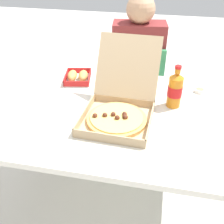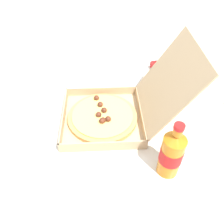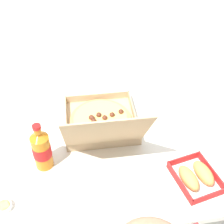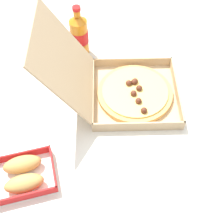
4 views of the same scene
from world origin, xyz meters
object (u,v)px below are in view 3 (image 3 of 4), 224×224
Objects in this scene: bread_side_box at (196,176)px; paper_menu at (180,86)px; pizza_box_open at (102,122)px; cola_bottle at (42,149)px; dipping_sauce_cup at (4,206)px.

bread_side_box is 0.60m from paper_menu.
pizza_box_open is at bearing 15.16° from paper_menu.
pizza_box_open is 0.31m from cola_bottle.
bread_side_box is at bearing 132.89° from pizza_box_open.
bread_side_box is at bearing 63.51° from paper_menu.
dipping_sauce_cup is (0.86, 0.58, 0.01)m from paper_menu.
pizza_box_open reaches higher than dipping_sauce_cup.
cola_bottle is at bearing 16.65° from paper_menu.
dipping_sauce_cup is at bearing 39.72° from pizza_box_open.
cola_bottle is (0.57, -0.18, 0.07)m from bread_side_box.
dipping_sauce_cup is at bearing 21.14° from paper_menu.
pizza_box_open reaches higher than paper_menu.
dipping_sauce_cup is at bearing 50.22° from cola_bottle.
cola_bottle is 4.00× the size of dipping_sauce_cup.
cola_bottle is 0.24m from dipping_sauce_cup.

